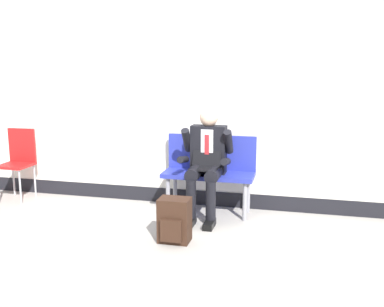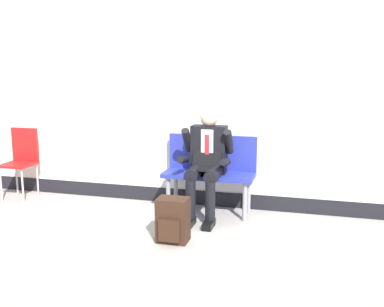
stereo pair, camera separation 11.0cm
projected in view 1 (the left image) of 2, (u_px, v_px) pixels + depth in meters
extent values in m
plane|color=#9E9991|center=(179.00, 218.00, 5.12)|extent=(18.00, 18.00, 0.00)
cube|color=silver|center=(191.00, 32.00, 5.27)|extent=(5.60, 0.12, 1.91)
cube|color=silver|center=(191.00, 151.00, 5.55)|extent=(5.60, 0.12, 0.96)
cube|color=black|center=(191.00, 196.00, 5.66)|extent=(5.60, 0.14, 0.18)
cube|color=#28339E|center=(208.00, 175.00, 5.18)|extent=(1.06, 0.42, 0.05)
cube|color=#28339E|center=(212.00, 152.00, 5.31)|extent=(1.06, 0.04, 0.41)
cylinder|color=gray|center=(168.00, 196.00, 5.19)|extent=(0.05, 0.05, 0.44)
cylinder|color=gray|center=(175.00, 189.00, 5.48)|extent=(0.05, 0.05, 0.44)
cylinder|color=gray|center=(245.00, 202.00, 4.98)|extent=(0.05, 0.05, 0.44)
cylinder|color=gray|center=(248.00, 194.00, 5.27)|extent=(0.05, 0.05, 0.44)
cylinder|color=black|center=(195.00, 172.00, 4.99)|extent=(0.15, 0.40, 0.15)
cylinder|color=black|center=(191.00, 202.00, 4.87)|extent=(0.11, 0.11, 0.49)
cube|color=black|center=(190.00, 223.00, 4.85)|extent=(0.10, 0.26, 0.07)
cylinder|color=black|center=(214.00, 174.00, 4.94)|extent=(0.15, 0.40, 0.15)
cylinder|color=black|center=(211.00, 204.00, 4.82)|extent=(0.11, 0.11, 0.49)
cube|color=black|center=(209.00, 224.00, 4.80)|extent=(0.10, 0.26, 0.07)
cube|color=black|center=(209.00, 149.00, 5.12)|extent=(0.40, 0.18, 0.55)
cube|color=silver|center=(207.00, 147.00, 5.02)|extent=(0.14, 0.01, 0.39)
cube|color=#B22328|center=(207.00, 149.00, 5.02)|extent=(0.05, 0.01, 0.33)
sphere|color=beige|center=(209.00, 117.00, 5.05)|extent=(0.21, 0.21, 0.21)
cylinder|color=black|center=(187.00, 140.00, 5.09)|extent=(0.09, 0.25, 0.30)
cylinder|color=black|center=(183.00, 160.00, 4.97)|extent=(0.08, 0.27, 0.12)
cylinder|color=black|center=(228.00, 142.00, 4.98)|extent=(0.09, 0.25, 0.30)
cylinder|color=black|center=(226.00, 162.00, 4.85)|extent=(0.08, 0.27, 0.12)
cube|color=black|center=(204.00, 169.00, 4.93)|extent=(0.32, 0.22, 0.02)
cube|color=black|center=(207.00, 157.00, 5.03)|extent=(0.32, 0.08, 0.21)
cube|color=#331E14|center=(175.00, 220.00, 4.39)|extent=(0.31, 0.22, 0.44)
cube|color=#331E14|center=(171.00, 231.00, 4.28)|extent=(0.21, 0.04, 0.22)
cube|color=red|center=(15.00, 165.00, 5.72)|extent=(0.38, 0.38, 0.03)
cube|color=red|center=(22.00, 145.00, 5.83)|extent=(0.38, 0.03, 0.44)
cylinder|color=#A5A5AA|center=(20.00, 187.00, 5.57)|extent=(0.02, 0.02, 0.44)
cylinder|color=#A5A5AA|center=(14.00, 179.00, 5.95)|extent=(0.02, 0.02, 0.44)
cylinder|color=#A5A5AA|center=(35.00, 181.00, 5.88)|extent=(0.02, 0.02, 0.44)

